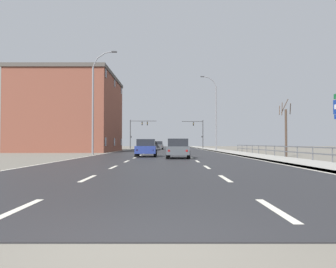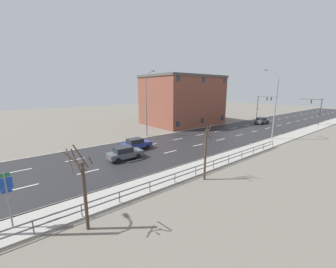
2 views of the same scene
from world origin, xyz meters
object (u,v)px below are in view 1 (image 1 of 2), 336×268
Objects in this scene: traffic_signal_right at (199,130)px; traffic_signal_left at (136,129)px; car_near_right at (146,148)px; street_lamp_midground at (215,114)px; car_distant at (178,148)px; car_far_left at (158,145)px; brick_building at (71,113)px; street_lamp_left_bank at (94,104)px.

traffic_signal_left is (-13.57, 1.56, 0.39)m from traffic_signal_right.
traffic_signal_right reaches higher than car_near_right.
street_lamp_midground reaches higher than traffic_signal_left.
traffic_signal_left is at bearing 101.83° from car_distant.
car_distant is 37.86m from car_far_left.
car_distant is at bearing -97.34° from traffic_signal_right.
traffic_signal_left is at bearing 72.50° from brick_building.
brick_building is (-15.23, 23.38, 4.84)m from car_distant.
street_lamp_left_bank is 1.75× the size of traffic_signal_left.
traffic_signal_right is 12.17m from car_far_left.
car_distant is at bearing -80.79° from traffic_signal_left.
traffic_signal_right reaches higher than car_far_left.
traffic_signal_right reaches higher than car_distant.
car_distant is 1.01× the size of car_near_right.
car_near_right and car_far_left have the same top height.
street_lamp_left_bank is 9.40m from car_near_right.
car_near_right is (-8.66, -42.61, -3.19)m from traffic_signal_right.
street_lamp_left_bank is 1.80× the size of traffic_signal_right.
car_distant is at bearing -104.85° from street_lamp_midground.
street_lamp_left_bank is 38.49m from traffic_signal_left.
brick_building is (-7.56, -23.97, 1.26)m from traffic_signal_left.
street_lamp_midground is at bearing 0.48° from brick_building.
traffic_signal_left is at bearing 118.06° from car_far_left.
car_far_left is (-8.91, 14.20, -4.74)m from street_lamp_midground.
car_near_right is at bearing -58.31° from brick_building.
traffic_signal_left is 1.52× the size of car_distant.
brick_building is (-6.59, 14.50, 0.24)m from street_lamp_left_bank.
brick_building reaches higher than car_distant.
car_near_right is at bearing -44.12° from street_lamp_left_bank.
street_lamp_left_bank reaches higher than traffic_signal_left.
traffic_signal_right is at bearing 46.68° from brick_building.
car_far_left is at bearing -136.85° from traffic_signal_right.
car_far_left is at bearing 78.30° from street_lamp_left_bank.
traffic_signal_left reaches higher than traffic_signal_right.
street_lamp_midground reaches higher than traffic_signal_right.
traffic_signal_left is 1.54× the size of car_far_left.
street_lamp_midground reaches higher than street_lamp_left_bank.
brick_building reaches higher than traffic_signal_left.
traffic_signal_right is (-0.35, 22.23, -1.55)m from street_lamp_midground.
brick_building is at bearing -179.52° from street_lamp_midground.
street_lamp_left_bank is 0.65× the size of brick_building.
car_distant is at bearing -45.78° from street_lamp_left_bank.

